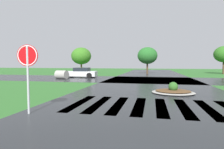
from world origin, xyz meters
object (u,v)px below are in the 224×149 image
object	(u,v)px
car_dark_suv	(80,73)
drainage_pipe_stack	(62,75)
stop_sign	(28,63)
median_island	(173,91)

from	to	relation	value
car_dark_suv	drainage_pipe_stack	bearing A→B (deg)	59.58
stop_sign	car_dark_suv	distance (m)	17.15
stop_sign	car_dark_suv	xyz separation A→B (m)	(-4.61, 16.47, -1.25)
stop_sign	drainage_pipe_stack	size ratio (longest dim) A/B	1.64
drainage_pipe_stack	median_island	bearing A→B (deg)	-35.11
stop_sign	drainage_pipe_stack	xyz separation A→B (m)	(-5.88, 13.91, -1.34)
median_island	drainage_pipe_stack	xyz separation A→B (m)	(-11.44, 8.05, 0.35)
median_island	drainage_pipe_stack	bearing A→B (deg)	144.89
median_island	car_dark_suv	world-z (taller)	car_dark_suv
stop_sign	median_island	world-z (taller)	stop_sign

